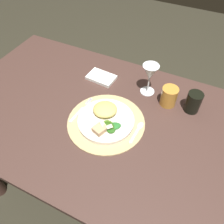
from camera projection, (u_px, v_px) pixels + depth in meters
ground_plane at (110, 189)px, 1.56m from camera, size 6.00×6.00×0.00m
dining_table at (109, 139)px, 1.12m from camera, size 1.48×0.83×0.74m
placemat at (107, 122)px, 0.98m from camera, size 0.33×0.33×0.01m
dinner_plate at (107, 121)px, 0.97m from camera, size 0.24×0.24×0.02m
pasta_serving at (105, 109)px, 0.98m from camera, size 0.13×0.13×0.03m
salad_greens at (110, 126)px, 0.93m from camera, size 0.09×0.08×0.03m
bread_piece at (100, 129)px, 0.92m from camera, size 0.06×0.06×0.02m
fork at (80, 111)px, 1.02m from camera, size 0.03×0.17×0.00m
spoon at (138, 129)px, 0.95m from camera, size 0.02×0.12×0.01m
napkin at (101, 77)px, 1.17m from camera, size 0.15×0.10×0.02m
wine_glass at (150, 74)px, 1.03m from camera, size 0.07×0.07×0.16m
amber_tumbler at (169, 96)px, 1.03m from camera, size 0.07×0.07×0.09m
dark_tumbler at (193, 102)px, 1.00m from camera, size 0.07×0.07×0.10m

